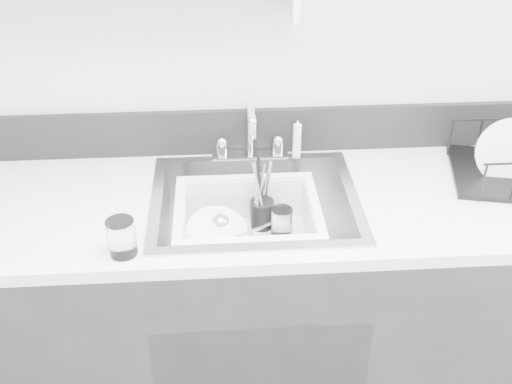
{
  "coord_description": "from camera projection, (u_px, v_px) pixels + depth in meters",
  "views": [
    {
      "loc": [
        -0.1,
        -0.33,
        1.96
      ],
      "look_at": [
        0.0,
        1.14,
        0.98
      ],
      "focal_mm": 42.0,
      "sensor_mm": 36.0,
      "label": 1
    }
  ],
  "objects": [
    {
      "name": "ladle",
      "position": [
        235.0,
        236.0,
        1.88
      ],
      "size": [
        0.24,
        0.25,
        0.07
      ],
      "primitive_type": null,
      "rotation": [
        0.0,
        0.0,
        -0.82
      ],
      "color": "silver",
      "rests_on": "wash_tub"
    },
    {
      "name": "backsplash",
      "position": [
        249.0,
        131.0,
        2.05
      ],
      "size": [
        3.2,
        0.02,
        0.16
      ],
      "primitive_type": "cube",
      "color": "black",
      "rests_on": "counter_run"
    },
    {
      "name": "tumbler_counter",
      "position": [
        122.0,
        238.0,
        1.6
      ],
      "size": [
        0.1,
        0.1,
        0.11
      ],
      "primitive_type": "cylinder",
      "rotation": [
        0.0,
        0.0,
        0.4
      ],
      "color": "white",
      "rests_on": "counter_run"
    },
    {
      "name": "bowl_small",
      "position": [
        280.0,
        251.0,
        1.85
      ],
      "size": [
        0.11,
        0.11,
        0.03
      ],
      "primitive_type": "imported",
      "rotation": [
        0.0,
        0.0,
        0.08
      ],
      "color": "white",
      "rests_on": "wash_tub"
    },
    {
      "name": "sink",
      "position": [
        255.0,
        223.0,
        1.9
      ],
      "size": [
        0.64,
        0.52,
        0.2
      ],
      "primitive_type": null,
      "color": "silver",
      "rests_on": "counter_run"
    },
    {
      "name": "tumbler_in_tub",
      "position": [
        282.0,
        222.0,
        1.92
      ],
      "size": [
        0.08,
        0.08,
        0.1
      ],
      "primitive_type": "cylinder",
      "rotation": [
        0.0,
        0.0,
        0.23
      ],
      "color": "white",
      "rests_on": "wash_tub"
    },
    {
      "name": "counter_run",
      "position": [
        255.0,
        307.0,
        2.1
      ],
      "size": [
        3.2,
        0.62,
        0.92
      ],
      "color": "black",
      "rests_on": "ground"
    },
    {
      "name": "room_shell",
      "position": [
        296.0,
        57.0,
        0.75
      ],
      "size": [
        3.5,
        3.0,
        2.6
      ],
      "color": "silver",
      "rests_on": "ground"
    },
    {
      "name": "side_sprayer",
      "position": [
        297.0,
        138.0,
        2.03
      ],
      "size": [
        0.03,
        0.03,
        0.14
      ],
      "primitive_type": "cylinder",
      "color": "white",
      "rests_on": "counter_run"
    },
    {
      "name": "faucet",
      "position": [
        250.0,
        144.0,
        2.02
      ],
      "size": [
        0.26,
        0.18,
        0.23
      ],
      "color": "silver",
      "rests_on": "counter_run"
    },
    {
      "name": "utensil_cup",
      "position": [
        262.0,
        211.0,
        1.96
      ],
      "size": [
        0.08,
        0.08,
        0.26
      ],
      "rotation": [
        0.0,
        0.0,
        0.35
      ],
      "color": "black",
      "rests_on": "wash_tub"
    },
    {
      "name": "wash_tub",
      "position": [
        248.0,
        228.0,
        1.86
      ],
      "size": [
        0.46,
        0.38,
        0.17
      ],
      "primitive_type": null,
      "rotation": [
        0.0,
        0.0,
        0.05
      ],
      "color": "white",
      "rests_on": "sink"
    },
    {
      "name": "plate_stack",
      "position": [
        220.0,
        239.0,
        1.89
      ],
      "size": [
        0.24,
        0.23,
        0.09
      ],
      "rotation": [
        0.0,
        0.0,
        -0.04
      ],
      "color": "white",
      "rests_on": "wash_tub"
    }
  ]
}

